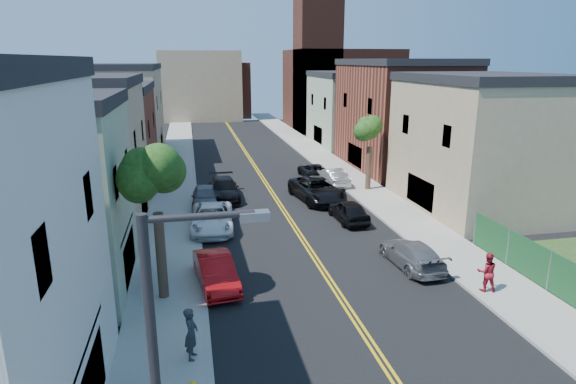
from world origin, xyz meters
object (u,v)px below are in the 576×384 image
black_car_left (224,189)px  dark_car_right_far (314,170)px  grey_car_left (205,197)px  black_suv_lane (317,190)px  pedestrian_left (191,334)px  black_car_right (349,211)px  silver_car_right (332,177)px  pedestrian_right (487,272)px  grey_car_right (412,254)px  red_sedan (216,271)px  white_pickup (212,218)px

black_car_left → dark_car_right_far: 10.36m
grey_car_left → black_car_left: 2.40m
black_suv_lane → pedestrian_left: pedestrian_left is taller
black_car_right → silver_car_right: bearing=-102.6°
pedestrian_left → pedestrian_right: (13.40, 2.61, -0.05)m
dark_car_right_far → grey_car_left: bearing=32.3°
black_car_left → dark_car_right_far: black_car_left is taller
grey_car_right → pedestrian_right: size_ratio=2.56×
grey_car_right → black_suv_lane: 13.00m
black_car_right → pedestrian_right: bearing=102.1°
grey_car_right → black_car_right: (-0.89, 7.68, 0.05)m
red_sedan → grey_car_right: (10.19, 0.25, -0.06)m
red_sedan → pedestrian_left: size_ratio=2.34×
white_pickup → black_car_right: size_ratio=1.31×
black_car_left → black_car_right: 10.50m
pedestrian_right → black_car_right: bearing=-59.2°
black_suv_lane → grey_car_left: bearing=172.5°
black_suv_lane → pedestrian_left: size_ratio=3.20×
black_car_left → pedestrian_left: size_ratio=2.86×
grey_car_left → grey_car_right: bearing=-49.0°
grey_car_left → red_sedan: bearing=-87.4°
silver_car_right → pedestrian_right: 20.69m
black_car_right → black_suv_lane: size_ratio=0.69×
white_pickup → black_car_left: (1.26, 6.89, 0.02)m
black_car_left → silver_car_right: bearing=14.2°
silver_car_right → pedestrian_left: size_ratio=2.34×
red_sedan → silver_car_right: size_ratio=1.00×
white_pickup → silver_car_right: (10.76, 9.30, -0.03)m
black_suv_lane → silver_car_right: bearing=51.5°
grey_car_left → black_suv_lane: (8.50, 0.06, 0.06)m
pedestrian_right → grey_car_left: bearing=-37.0°
black_car_right → grey_car_left: bearing=-31.4°
black_car_right → silver_car_right: silver_car_right is taller
red_sedan → black_car_right: size_ratio=1.06×
grey_car_left → black_car_left: bearing=53.9°
red_sedan → black_suv_lane: bearing=50.0°
silver_car_right → red_sedan: bearing=52.8°
dark_car_right_far → white_pickup: bearing=47.5°
grey_car_right → silver_car_right: silver_car_right is taller
red_sedan → grey_car_right: 10.20m
grey_car_left → dark_car_right_far: (10.18, 7.52, -0.16)m
grey_car_left → pedestrian_right: 20.41m
silver_car_right → pedestrian_right: size_ratio=2.46×
black_car_right → pedestrian_left: size_ratio=2.22×
black_car_right → dark_car_right_far: size_ratio=0.94×
silver_car_right → black_suv_lane: bearing=54.5°
black_car_right → black_suv_lane: black_suv_lane is taller
white_pickup → grey_car_left: bearing=96.8°
black_car_right → silver_car_right: 9.59m
dark_car_right_far → pedestrian_left: (-11.38, -26.49, 0.49)m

